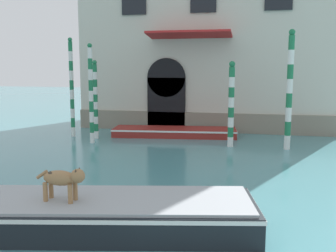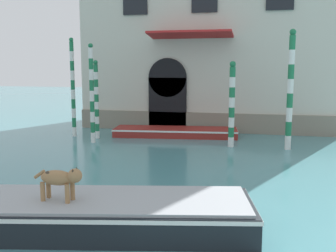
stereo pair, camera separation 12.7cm
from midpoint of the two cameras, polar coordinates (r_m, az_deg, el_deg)
The scene contains 8 objects.
boat_foreground at distance 8.25m, azimuth -11.55°, elevation -12.21°, with size 7.00×3.26×0.65m.
dog_on_deck at distance 7.97m, azimuth -14.88°, elevation -7.38°, with size 1.03×0.31×0.68m.
boat_moored_near_palazzo at distance 18.68m, azimuth 1.29°, elevation -0.85°, with size 5.95×2.25×0.39m.
mooring_pole_0 at distance 18.24m, azimuth -10.14°, elevation 3.83°, with size 0.20×0.20×3.57m.
mooring_pole_1 at distance 16.15m, azimuth 17.53°, elevation 5.02°, with size 0.25×0.25×4.71m.
mooring_pole_2 at distance 16.20m, azimuth 9.47°, elevation 3.16°, with size 0.25×0.25×3.50m.
mooring_pole_3 at distance 18.97m, azimuth -13.46°, elevation 5.48°, with size 0.20×0.20×4.60m.
mooring_pole_4 at distance 17.14m, azimuth -10.79°, elevation 4.67°, with size 0.20×0.20×4.25m.
Camera 2 is at (5.25, -0.26, 3.24)m, focal length 42.00 mm.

